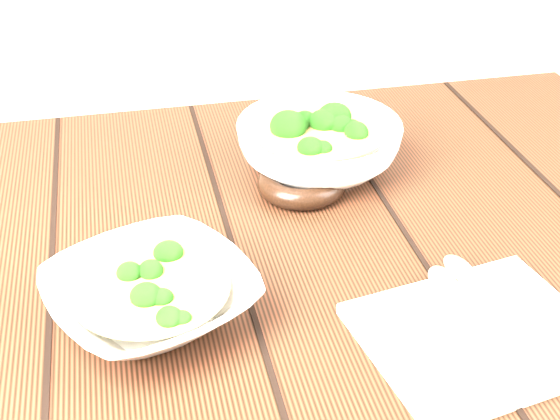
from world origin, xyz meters
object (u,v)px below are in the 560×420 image
(soup_bowl_back, at_px, (319,144))
(table, at_px, (254,329))
(napkin, at_px, (479,335))
(soup_bowl_front, at_px, (151,295))
(trivet, at_px, (301,182))

(soup_bowl_back, bearing_deg, table, -126.86)
(soup_bowl_back, xyz_separation_m, napkin, (0.06, -0.36, -0.03))
(soup_bowl_front, bearing_deg, table, 38.29)
(table, xyz_separation_m, soup_bowl_back, (0.12, 0.16, 0.16))
(napkin, bearing_deg, soup_bowl_front, 150.88)
(table, relative_size, soup_bowl_back, 4.75)
(soup_bowl_back, bearing_deg, trivet, -124.91)
(table, relative_size, napkin, 5.54)
(soup_bowl_back, height_order, napkin, soup_bowl_back)
(trivet, bearing_deg, soup_bowl_front, -135.05)
(trivet, bearing_deg, soup_bowl_back, 55.09)
(soup_bowl_front, xyz_separation_m, napkin, (0.30, -0.11, -0.02))
(table, xyz_separation_m, trivet, (0.08, 0.11, 0.13))
(soup_bowl_back, bearing_deg, napkin, -79.99)
(napkin, bearing_deg, trivet, 97.97)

